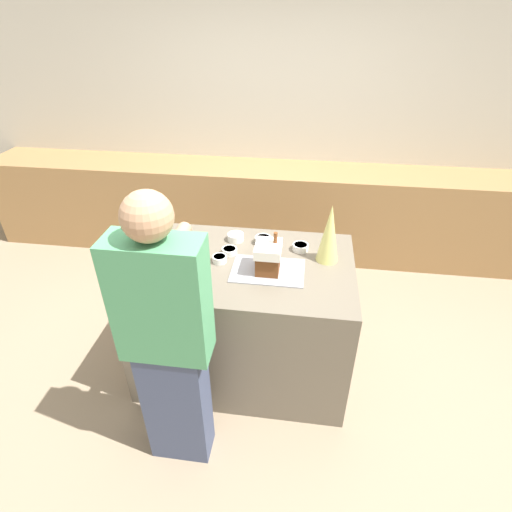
% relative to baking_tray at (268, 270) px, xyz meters
% --- Properties ---
extents(ground_plane, '(12.00, 12.00, 0.00)m').
position_rel_baking_tray_xyz_m(ground_plane, '(-0.17, 0.07, -0.92)').
color(ground_plane, gray).
extents(wall_back, '(8.00, 0.05, 2.60)m').
position_rel_baking_tray_xyz_m(wall_back, '(-0.17, 2.12, 0.38)').
color(wall_back, beige).
rests_on(wall_back, ground_plane).
extents(back_cabinet_block, '(6.00, 0.60, 0.93)m').
position_rel_baking_tray_xyz_m(back_cabinet_block, '(-0.17, 1.79, -0.46)').
color(back_cabinet_block, '#9E7547').
rests_on(back_cabinet_block, ground_plane).
extents(kitchen_island, '(1.43, 0.94, 0.92)m').
position_rel_baking_tray_xyz_m(kitchen_island, '(-0.17, 0.07, -0.46)').
color(kitchen_island, '#6B6051').
rests_on(kitchen_island, ground_plane).
extents(baking_tray, '(0.45, 0.31, 0.01)m').
position_rel_baking_tray_xyz_m(baking_tray, '(0.00, 0.00, 0.00)').
color(baking_tray, '#9E9EA8').
rests_on(baking_tray, kitchen_island).
extents(gingerbread_house, '(0.16, 0.19, 0.25)m').
position_rel_baking_tray_xyz_m(gingerbread_house, '(0.00, 0.00, 0.10)').
color(gingerbread_house, brown).
rests_on(gingerbread_house, baking_tray).
extents(decorative_tree, '(0.14, 0.14, 0.39)m').
position_rel_baking_tray_xyz_m(decorative_tree, '(0.37, 0.18, 0.19)').
color(decorative_tree, '#DBD675').
rests_on(decorative_tree, kitchen_island).
extents(candy_bowl_near_tray_left, '(0.11, 0.11, 0.05)m').
position_rel_baking_tray_xyz_m(candy_bowl_near_tray_left, '(-0.27, 0.35, 0.02)').
color(candy_bowl_near_tray_left, white).
rests_on(candy_bowl_near_tray_left, kitchen_island).
extents(candy_bowl_front_corner, '(0.11, 0.11, 0.05)m').
position_rel_baking_tray_xyz_m(candy_bowl_front_corner, '(-0.07, 0.33, 0.02)').
color(candy_bowl_front_corner, white).
rests_on(candy_bowl_front_corner, kitchen_island).
extents(candy_bowl_far_left, '(0.09, 0.09, 0.04)m').
position_rel_baking_tray_xyz_m(candy_bowl_far_left, '(-0.32, 0.06, 0.02)').
color(candy_bowl_far_left, white).
rests_on(candy_bowl_far_left, kitchen_island).
extents(candy_bowl_behind_tray, '(0.10, 0.10, 0.04)m').
position_rel_baking_tray_xyz_m(candy_bowl_behind_tray, '(-0.28, 0.17, 0.02)').
color(candy_bowl_behind_tray, silver).
rests_on(candy_bowl_behind_tray, kitchen_island).
extents(candy_bowl_beside_tree, '(0.14, 0.14, 0.05)m').
position_rel_baking_tray_xyz_m(candy_bowl_beside_tree, '(-0.65, 0.15, 0.02)').
color(candy_bowl_beside_tree, silver).
rests_on(candy_bowl_beside_tree, kitchen_island).
extents(candy_bowl_near_tray_right, '(0.11, 0.11, 0.04)m').
position_rel_baking_tray_xyz_m(candy_bowl_near_tray_right, '(0.19, 0.28, 0.02)').
color(candy_bowl_near_tray_right, white).
rests_on(candy_bowl_near_tray_right, kitchen_island).
extents(person, '(0.45, 0.56, 1.71)m').
position_rel_baking_tray_xyz_m(person, '(-0.44, -0.65, -0.04)').
color(person, '#424C6B').
rests_on(person, ground_plane).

